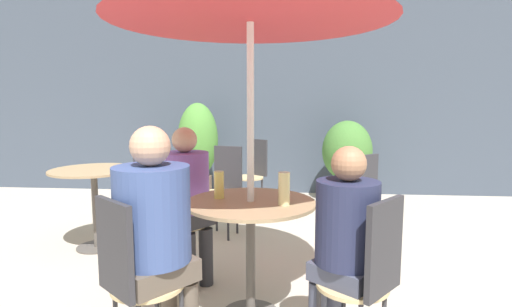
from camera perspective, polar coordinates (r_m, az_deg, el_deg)
name	(u,v)px	position (r m, az deg, el deg)	size (l,w,h in m)	color
storefront_wall	(276,94)	(6.08, 2.90, 8.44)	(10.00, 0.06, 3.00)	#3D4756
cafe_table_near	(251,225)	(2.54, -0.77, -10.12)	(0.82, 0.82, 0.76)	#514C47
cafe_table_far	(94,186)	(4.03, -22.10, -4.29)	(0.79, 0.79, 0.76)	#514C47
bistro_chair_0	(176,209)	(3.17, -11.32, -7.83)	(0.42, 0.42, 0.92)	tan
bistro_chair_1	(131,272)	(2.11, -17.46, -15.87)	(0.42, 0.42, 0.92)	tan
bistro_chair_2	(369,271)	(2.10, 15.80, -15.91)	(0.42, 0.42, 0.92)	tan
bistro_chair_3	(358,195)	(3.71, 14.33, -5.74)	(0.42, 0.42, 0.92)	tan
bistro_chair_4	(253,169)	(4.99, -0.39, -2.22)	(0.41, 0.42, 0.92)	tan
bistro_chair_5	(225,182)	(4.18, -4.40, -4.08)	(0.38, 0.39, 0.92)	tan
bistro_chair_6	(149,173)	(4.85, -15.08, -2.75)	(0.36, 0.38, 0.92)	tan
seated_person_0	(187,192)	(3.02, -9.85, -5.49)	(0.45, 0.44, 1.19)	#2D2D33
seated_person_1	(156,228)	(2.11, -14.14, -10.32)	(0.48, 0.48, 1.25)	brown
seated_person_2	(344,236)	(2.11, 12.48, -11.46)	(0.40, 0.40, 1.15)	#42475B
beer_glass_0	(219,185)	(2.57, -5.31, -4.47)	(0.06, 0.06, 0.17)	#DBC65B
beer_glass_1	(284,189)	(2.40, 4.03, -5.02)	(0.07, 0.07, 0.20)	beige
potted_plant_0	(198,146)	(5.68, -8.27, 1.10)	(0.56, 0.56, 1.37)	brown
potted_plant_1	(347,155)	(5.60, 12.86, -0.25)	(0.67, 0.67, 1.13)	#47423D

